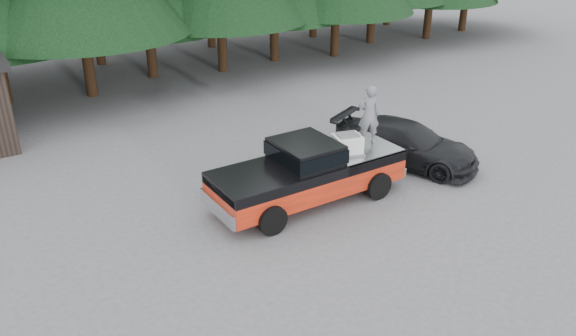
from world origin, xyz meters
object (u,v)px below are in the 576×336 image
man_on_bed (369,115)px  parked_car (405,143)px  pickup_truck (308,181)px  air_compressor (347,145)px

man_on_bed → parked_car: man_on_bed is taller
parked_car → man_on_bed: bearing=166.4°
pickup_truck → air_compressor: air_compressor is taller
man_on_bed → air_compressor: bearing=40.1°
air_compressor → man_on_bed: (1.02, 0.29, 0.65)m
air_compressor → man_on_bed: man_on_bed is taller
air_compressor → man_on_bed: 1.25m
pickup_truck → parked_car: size_ratio=1.22×
pickup_truck → man_on_bed: bearing=1.9°
man_on_bed → parked_car: (2.04, 0.39, -1.53)m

